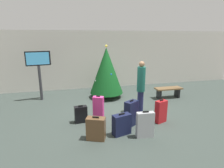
% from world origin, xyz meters
% --- Properties ---
extents(ground_plane, '(16.00, 16.00, 0.00)m').
position_xyz_m(ground_plane, '(0.00, 0.00, 0.00)').
color(ground_plane, '#38423D').
extents(back_wall, '(16.00, 0.20, 3.03)m').
position_xyz_m(back_wall, '(0.00, 3.52, 1.52)').
color(back_wall, beige).
rests_on(back_wall, ground_plane).
extents(holiday_tree, '(1.49, 1.49, 2.39)m').
position_xyz_m(holiday_tree, '(-0.18, 1.66, 1.25)').
color(holiday_tree, '#4C3319').
rests_on(holiday_tree, ground_plane).
extents(flight_info_kiosk, '(1.01, 0.26, 2.13)m').
position_xyz_m(flight_info_kiosk, '(-3.06, 2.00, 1.52)').
color(flight_info_kiosk, '#333338').
rests_on(flight_info_kiosk, ground_plane).
extents(waiting_bench, '(1.23, 0.44, 0.48)m').
position_xyz_m(waiting_bench, '(2.52, 0.88, 0.35)').
color(waiting_bench, brown).
rests_on(waiting_bench, ground_plane).
extents(traveller_0, '(0.40, 0.40, 1.90)m').
position_xyz_m(traveller_0, '(0.64, -0.39, 1.02)').
color(traveller_0, '#1E234C').
rests_on(traveller_0, ground_plane).
extents(suitcase_0, '(0.42, 0.24, 0.59)m').
position_xyz_m(suitcase_0, '(-1.54, -0.67, 0.27)').
color(suitcase_0, black).
rests_on(suitcase_0, ground_plane).
extents(suitcase_1, '(0.43, 0.32, 0.77)m').
position_xyz_m(suitcase_1, '(0.99, -1.28, 0.37)').
color(suitcase_1, '#B2191E').
rests_on(suitcase_1, ground_plane).
extents(suitcase_2, '(0.50, 0.44, 0.83)m').
position_xyz_m(suitcase_2, '(-0.02, -1.24, 0.40)').
color(suitcase_2, '#141938').
rests_on(suitcase_2, ground_plane).
extents(suitcase_3, '(0.39, 0.32, 0.84)m').
position_xyz_m(suitcase_3, '(-0.94, -0.57, 0.40)').
color(suitcase_3, '#E5388C').
rests_on(suitcase_3, ground_plane).
extents(suitcase_4, '(0.49, 0.19, 0.77)m').
position_xyz_m(suitcase_4, '(0.11, -2.01, 0.37)').
color(suitcase_4, '#9EA0A5').
rests_on(suitcase_4, ground_plane).
extents(suitcase_5, '(0.56, 0.43, 0.67)m').
position_xyz_m(suitcase_5, '(-1.22, -1.82, 0.31)').
color(suitcase_5, brown).
rests_on(suitcase_5, ground_plane).
extents(suitcase_6, '(0.56, 0.37, 0.64)m').
position_xyz_m(suitcase_6, '(-0.47, -1.73, 0.30)').
color(suitcase_6, '#141938').
rests_on(suitcase_6, ground_plane).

